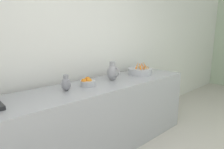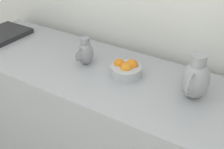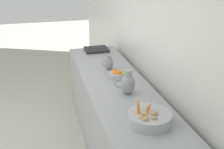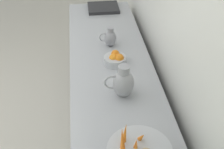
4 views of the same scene
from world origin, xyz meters
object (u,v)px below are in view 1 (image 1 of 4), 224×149
at_px(orange_bowl, 88,82).
at_px(metal_pitcher_tall, 113,72).
at_px(vegetable_colander, 140,71).
at_px(metal_pitcher_short, 66,84).

height_order(orange_bowl, metal_pitcher_tall, metal_pitcher_tall).
bearing_deg(metal_pitcher_tall, vegetable_colander, 90.22).
relative_size(orange_bowl, metal_pitcher_tall, 0.73).
bearing_deg(metal_pitcher_short, metal_pitcher_tall, 90.98).
bearing_deg(metal_pitcher_short, orange_bowl, 92.01).
bearing_deg(vegetable_colander, orange_bowl, -89.77).
bearing_deg(metal_pitcher_short, vegetable_colander, 90.64).
xyz_separation_m(orange_bowl, metal_pitcher_short, (0.01, -0.29, 0.04)).
height_order(vegetable_colander, metal_pitcher_tall, metal_pitcher_tall).
height_order(orange_bowl, metal_pitcher_short, metal_pitcher_short).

